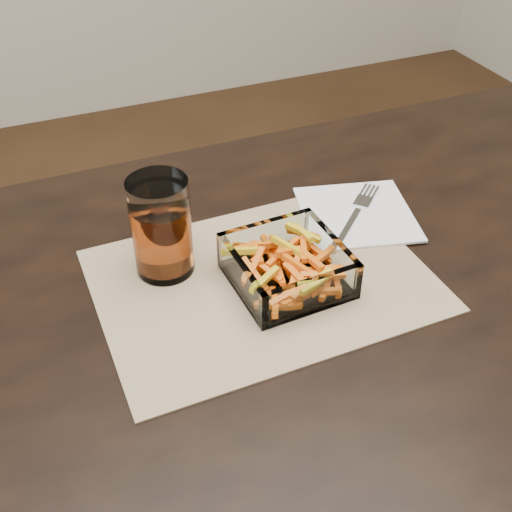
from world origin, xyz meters
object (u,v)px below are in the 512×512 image
Objects in this scene: glass_bowl at (287,268)px; tumbler at (162,230)px; dining_table at (342,333)px; fork at (356,213)px.

tumbler is (-0.15, 0.09, 0.04)m from glass_bowl.
fork reaches higher than dining_table.
glass_bowl is at bearing -32.44° from tumbler.
dining_table is 0.30m from tumbler.
fork is (0.09, 0.14, 0.10)m from dining_table.
fork is (0.17, 0.10, -0.02)m from glass_bowl.
dining_table is 10.59× the size of fork.
fork is at bearing 56.58° from dining_table.
glass_bowl is 0.18m from tumbler.
glass_bowl reaches higher than fork.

